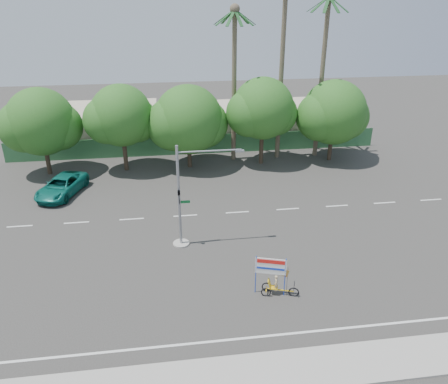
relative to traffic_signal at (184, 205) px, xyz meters
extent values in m
plane|color=#33302D|center=(2.20, -3.98, -2.92)|extent=(120.00, 120.00, 0.00)
cube|color=gray|center=(2.20, -11.48, -2.86)|extent=(50.00, 2.40, 0.12)
cube|color=#336B3D|center=(2.20, 17.52, -1.92)|extent=(38.00, 0.08, 2.00)
cube|color=#C1B199|center=(-7.80, 22.02, -0.92)|extent=(12.00, 8.00, 4.00)
cube|color=#C1B199|center=(10.20, 22.02, -1.12)|extent=(14.00, 8.00, 3.60)
cylinder|color=#473828|center=(-11.80, 14.02, -1.16)|extent=(0.40, 0.40, 3.52)
sphere|color=#1C4F17|center=(-11.80, 14.02, 2.04)|extent=(6.00, 6.00, 6.00)
sphere|color=#1C4F17|center=(-10.45, 14.32, 1.48)|extent=(4.32, 4.32, 4.32)
sphere|color=#1C4F17|center=(-13.15, 13.77, 1.72)|extent=(4.56, 4.56, 4.56)
cylinder|color=#473828|center=(-4.80, 14.02, -1.05)|extent=(0.40, 0.40, 3.74)
sphere|color=#1C4F17|center=(-4.80, 14.02, 2.35)|extent=(5.60, 5.60, 5.60)
sphere|color=#1C4F17|center=(-3.54, 14.32, 1.76)|extent=(4.03, 4.03, 4.03)
sphere|color=#1C4F17|center=(-6.06, 13.77, 2.01)|extent=(4.26, 4.26, 4.26)
cylinder|color=#473828|center=(1.20, 14.02, -1.27)|extent=(0.40, 0.40, 3.30)
sphere|color=#1C4F17|center=(1.20, 14.02, 1.73)|extent=(6.40, 6.40, 6.40)
sphere|color=#1C4F17|center=(2.64, 14.32, 1.21)|extent=(4.61, 4.61, 4.61)
sphere|color=#1C4F17|center=(-0.24, 13.77, 1.43)|extent=(4.86, 4.86, 4.86)
cylinder|color=#473828|center=(8.20, 14.02, -0.98)|extent=(0.40, 0.40, 3.87)
sphere|color=#1C4F17|center=(8.20, 14.02, 2.54)|extent=(5.80, 5.80, 5.80)
sphere|color=#1C4F17|center=(9.50, 14.32, 1.92)|extent=(4.18, 4.18, 4.18)
sphere|color=#1C4F17|center=(6.89, 13.77, 2.19)|extent=(4.41, 4.41, 4.41)
cylinder|color=#473828|center=(15.20, 14.02, -1.20)|extent=(0.40, 0.40, 3.43)
sphere|color=#1C4F17|center=(15.20, 14.02, 1.92)|extent=(6.20, 6.20, 6.20)
sphere|color=#1C4F17|center=(16.59, 14.32, 1.37)|extent=(4.46, 4.46, 4.46)
sphere|color=#1C4F17|center=(13.80, 13.77, 1.61)|extent=(4.71, 4.71, 4.71)
cylinder|color=#70604C|center=(10.20, 15.52, 5.58)|extent=(0.44, 0.44, 17.00)
cylinder|color=#70604C|center=(14.20, 15.52, 4.58)|extent=(0.44, 0.44, 15.00)
cube|color=#1C4C21|center=(15.14, 15.52, 11.42)|extent=(1.91, 0.28, 1.36)
cube|color=#1C4C21|center=(14.92, 16.12, 11.42)|extent=(1.65, 1.44, 1.36)
cube|color=#1C4C21|center=(14.36, 16.44, 11.42)|extent=(0.61, 1.93, 1.36)
cube|color=#1C4C21|center=(13.73, 16.33, 11.42)|extent=(1.20, 1.80, 1.36)
cube|color=#1C4C21|center=(13.31, 15.84, 11.42)|extent=(1.89, 0.92, 1.36)
cube|color=#1C4C21|center=(13.31, 15.19, 11.42)|extent=(1.89, 0.92, 1.36)
cube|color=#1C4C21|center=(13.73, 14.70, 11.42)|extent=(1.20, 1.80, 1.36)
cube|color=#1C4C21|center=(14.36, 14.59, 11.42)|extent=(0.61, 1.93, 1.36)
cube|color=#1C4C21|center=(14.92, 14.91, 11.42)|extent=(1.65, 1.44, 1.36)
cylinder|color=#70604C|center=(5.70, 15.52, 4.08)|extent=(0.44, 0.44, 14.00)
sphere|color=#70604C|center=(5.70, 15.52, 11.08)|extent=(0.90, 0.90, 0.90)
cube|color=#1C4C21|center=(6.64, 15.52, 10.42)|extent=(1.91, 0.28, 1.36)
cube|color=#1C4C21|center=(6.42, 16.12, 10.42)|extent=(1.65, 1.44, 1.36)
cube|color=#1C4C21|center=(5.86, 16.44, 10.42)|extent=(0.61, 1.93, 1.36)
cube|color=#1C4C21|center=(5.23, 16.33, 10.42)|extent=(1.20, 1.80, 1.36)
cube|color=#1C4C21|center=(4.81, 15.84, 10.42)|extent=(1.89, 0.92, 1.36)
cube|color=#1C4C21|center=(4.81, 15.19, 10.42)|extent=(1.89, 0.92, 1.36)
cube|color=#1C4C21|center=(5.23, 14.70, 10.42)|extent=(1.20, 1.80, 1.36)
cube|color=#1C4C21|center=(5.86, 14.59, 10.42)|extent=(0.61, 1.93, 1.36)
cube|color=#1C4C21|center=(6.42, 14.91, 10.42)|extent=(1.65, 1.44, 1.36)
cylinder|color=gray|center=(-0.30, 0.02, -2.87)|extent=(1.10, 1.10, 0.10)
cylinder|color=gray|center=(-0.30, 0.02, 0.58)|extent=(0.18, 0.18, 7.00)
cylinder|color=gray|center=(1.70, 0.02, 3.63)|extent=(4.00, 0.10, 0.10)
cube|color=gray|center=(3.60, 0.02, 3.53)|extent=(0.55, 0.20, 0.12)
imported|color=black|center=(-0.30, -0.20, 0.68)|extent=(0.16, 0.20, 1.00)
cube|color=#14662D|center=(0.05, 0.02, 0.23)|extent=(0.70, 0.04, 0.18)
torus|color=black|center=(5.66, -6.34, -2.65)|extent=(0.60, 0.25, 0.61)
torus|color=black|center=(4.28, -5.65, -2.67)|extent=(0.56, 0.23, 0.57)
torus|color=black|center=(4.13, -6.13, -2.67)|extent=(0.56, 0.23, 0.57)
cube|color=gold|center=(4.94, -6.11, -2.60)|extent=(1.47, 0.51, 0.05)
cube|color=gold|center=(4.21, -5.89, -2.65)|extent=(0.21, 0.53, 0.04)
cube|color=gold|center=(4.59, -6.01, -2.47)|extent=(0.54, 0.49, 0.05)
cube|color=gold|center=(4.36, -5.93, -2.22)|extent=(0.31, 0.42, 0.49)
cylinder|color=black|center=(5.66, -6.34, -2.29)|extent=(0.03, 0.03, 0.49)
cube|color=black|center=(5.66, -6.34, -2.05)|extent=(0.16, 0.40, 0.04)
imported|color=#CCB284|center=(4.72, -6.05, -2.13)|extent=(0.33, 0.41, 0.97)
cylinder|color=blue|center=(3.61, -5.70, -1.71)|extent=(0.06, 0.06, 2.42)
cylinder|color=blue|center=(5.15, -6.18, -1.71)|extent=(0.06, 0.06, 2.42)
cube|color=white|center=(4.38, -5.94, -1.08)|extent=(1.64, 0.55, 0.99)
cube|color=red|center=(4.37, -5.97, -0.76)|extent=(1.46, 0.47, 0.23)
cube|color=blue|center=(4.37, -5.97, -1.21)|extent=(1.46, 0.47, 0.13)
cylinder|color=black|center=(5.28, -6.22, -1.98)|extent=(0.02, 0.02, 1.89)
cube|color=red|center=(4.98, -6.13, -1.39)|extent=(0.76, 0.26, 0.59)
imported|color=#0E675A|center=(-9.73, 9.17, -2.16)|extent=(4.15, 5.99, 1.52)
camera|label=1|loc=(-0.87, -25.29, 12.76)|focal=35.00mm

